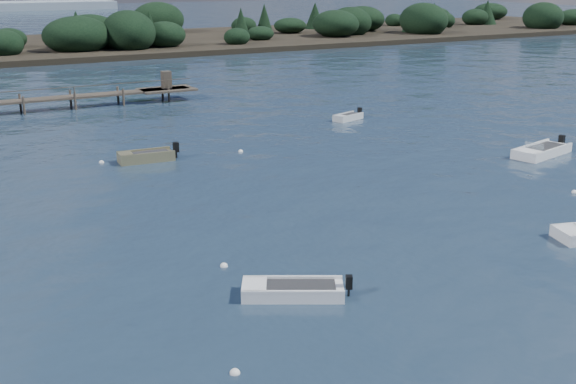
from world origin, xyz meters
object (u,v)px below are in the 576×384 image
dinghy_mid_white_b (541,153)px  tender_far_white (146,158)px  tender_far_grey_b (348,118)px  dinghy_mid_grey (293,293)px

dinghy_mid_white_b → tender_far_white: (-23.07, 11.10, 0.02)m
dinghy_mid_white_b → tender_far_white: bearing=154.3°
tender_far_white → tender_far_grey_b: tender_far_white is taller
tender_far_grey_b → tender_far_white: bearing=-165.4°
dinghy_mid_grey → tender_far_grey_b: bearing=52.7°
dinghy_mid_grey → tender_far_white: size_ratio=1.02×
dinghy_mid_white_b → tender_far_grey_b: (-4.52, 15.94, -0.02)m
tender_far_white → dinghy_mid_white_b: bearing=-25.7°
dinghy_mid_white_b → tender_far_grey_b: 16.57m
tender_far_grey_b → dinghy_mid_grey: bearing=-127.3°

